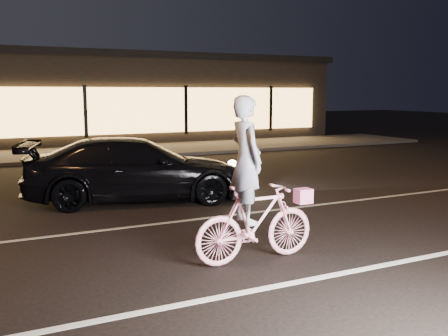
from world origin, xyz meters
TOP-DOWN VIEW (x-y plane):
  - ground at (0.00, 0.00)m, footprint 90.00×90.00m
  - lane_stripe_near at (0.00, -1.50)m, footprint 60.00×0.12m
  - lane_stripe_far at (0.00, 2.00)m, footprint 60.00×0.10m
  - sidewalk at (0.00, 13.00)m, footprint 30.00×4.00m
  - storefront at (0.00, 18.97)m, footprint 25.40×8.42m
  - cyclist at (-0.48, -0.55)m, footprint 1.88×0.65m
  - sedan at (-0.84, 4.12)m, footprint 5.19×3.07m

SIDE VIEW (x-z plane):
  - ground at x=0.00m, z-range 0.00..0.00m
  - lane_stripe_near at x=0.00m, z-range 0.00..0.01m
  - lane_stripe_far at x=0.00m, z-range 0.00..0.01m
  - sidewalk at x=0.00m, z-range 0.00..0.12m
  - sedan at x=-0.84m, z-range 0.00..1.41m
  - cyclist at x=-0.48m, z-range -0.34..2.02m
  - storefront at x=0.00m, z-range 0.05..4.25m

